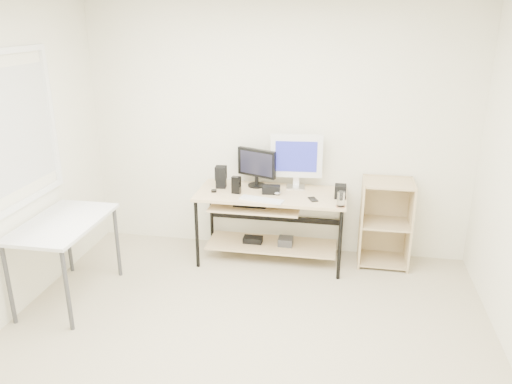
{
  "coord_description": "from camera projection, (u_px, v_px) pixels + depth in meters",
  "views": [
    {
      "loc": [
        0.69,
        -3.02,
        2.45
      ],
      "look_at": [
        -0.09,
        1.3,
        0.88
      ],
      "focal_mm": 35.0,
      "sensor_mm": 36.0,
      "label": 1
    }
  ],
  "objects": [
    {
      "name": "white_imac",
      "position": [
        296.0,
        158.0,
        5.05
      ],
      "size": [
        0.53,
        0.17,
        0.56
      ],
      "rotation": [
        0.0,
        0.0,
        0.08
      ],
      "color": "silver",
      "rests_on": "desk"
    },
    {
      "name": "audio_controller",
      "position": [
        236.0,
        185.0,
        4.98
      ],
      "size": [
        0.09,
        0.06,
        0.17
      ],
      "primitive_type": "cube",
      "rotation": [
        0.0,
        0.0,
        -0.12
      ],
      "color": "black",
      "rests_on": "desk"
    },
    {
      "name": "volume_puck",
      "position": [
        214.0,
        191.0,
        5.04
      ],
      "size": [
        0.06,
        0.06,
        0.02
      ],
      "primitive_type": "cylinder",
      "rotation": [
        0.0,
        0.0,
        -0.03
      ],
      "color": "black",
      "rests_on": "desk"
    },
    {
      "name": "keyboard",
      "position": [
        262.0,
        200.0,
        4.81
      ],
      "size": [
        0.44,
        0.21,
        0.01
      ],
      "primitive_type": "cube",
      "rotation": [
        0.0,
        0.0,
        -0.21
      ],
      "color": "silver",
      "rests_on": "desk"
    },
    {
      "name": "room",
      "position": [
        216.0,
        192.0,
        3.36
      ],
      "size": [
        4.01,
        4.01,
        2.62
      ],
      "color": "#BAAE8F",
      "rests_on": "ground"
    },
    {
      "name": "center_speaker",
      "position": [
        271.0,
        190.0,
        4.98
      ],
      "size": [
        0.18,
        0.09,
        0.09
      ],
      "primitive_type": "cube",
      "rotation": [
        0.0,
        0.0,
        0.05
      ],
      "color": "black",
      "rests_on": "desk"
    },
    {
      "name": "drinking_glass",
      "position": [
        341.0,
        199.0,
        4.63
      ],
      "size": [
        0.09,
        0.09,
        0.14
      ],
      "primitive_type": "cylinder",
      "rotation": [
        0.0,
        0.0,
        -0.27
      ],
      "color": "white",
      "rests_on": "coaster"
    },
    {
      "name": "mouse",
      "position": [
        277.0,
        192.0,
        4.98
      ],
      "size": [
        0.11,
        0.14,
        0.04
      ],
      "primitive_type": "ellipsoid",
      "rotation": [
        0.0,
        0.0,
        0.3
      ],
      "color": "#A9A9AE",
      "rests_on": "desk"
    },
    {
      "name": "speaker_right",
      "position": [
        340.0,
        191.0,
        4.86
      ],
      "size": [
        0.11,
        0.11,
        0.13
      ],
      "primitive_type": "cube",
      "rotation": [
        0.0,
        0.0,
        0.02
      ],
      "color": "black",
      "rests_on": "desk"
    },
    {
      "name": "coaster",
      "position": [
        340.0,
        206.0,
        4.65
      ],
      "size": [
        0.11,
        0.11,
        0.01
      ],
      "primitive_type": "cylinder",
      "rotation": [
        0.0,
        0.0,
        -0.27
      ],
      "color": "#A8714C",
      "rests_on": "desk"
    },
    {
      "name": "side_table",
      "position": [
        63.0,
        230.0,
        4.35
      ],
      "size": [
        0.6,
        1.0,
        0.75
      ],
      "color": "silver",
      "rests_on": "ground"
    },
    {
      "name": "shelf_unit",
      "position": [
        385.0,
        222.0,
        5.08
      ],
      "size": [
        0.5,
        0.4,
        0.9
      ],
      "color": "tan",
      "rests_on": "ground"
    },
    {
      "name": "smartphone",
      "position": [
        313.0,
        199.0,
        4.83
      ],
      "size": [
        0.11,
        0.14,
        0.01
      ],
      "primitive_type": "cube",
      "rotation": [
        0.0,
        0.0,
        0.42
      ],
      "color": "black",
      "rests_on": "desk"
    },
    {
      "name": "desk",
      "position": [
        269.0,
        212.0,
        5.1
      ],
      "size": [
        1.5,
        0.65,
        0.75
      ],
      "color": "#DBBE8B",
      "rests_on": "ground"
    },
    {
      "name": "speaker_left",
      "position": [
        221.0,
        177.0,
        5.14
      ],
      "size": [
        0.12,
        0.12,
        0.23
      ],
      "rotation": [
        0.0,
        0.0,
        0.1
      ],
      "color": "black",
      "rests_on": "desk"
    },
    {
      "name": "black_monitor",
      "position": [
        257.0,
        165.0,
        5.14
      ],
      "size": [
        0.42,
        0.2,
        0.4
      ],
      "rotation": [
        0.0,
        0.0,
        -0.38
      ],
      "color": "black",
      "rests_on": "desk"
    }
  ]
}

